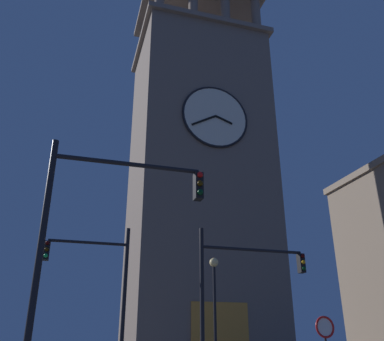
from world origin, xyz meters
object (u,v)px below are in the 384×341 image
Objects in this scene: clocktower at (199,182)px; street_lamp at (215,297)px; traffic_signal_near at (100,284)px; no_horn_sign at (325,334)px; traffic_signal_far at (95,231)px; traffic_signal_mid at (237,286)px.

street_lamp is at bearing 79.10° from clocktower.
traffic_signal_near is 2.22× the size of no_horn_sign.
traffic_signal_far reaches higher than no_horn_sign.
street_lamp is (-0.63, -4.40, 0.04)m from traffic_signal_mid.
traffic_signal_mid reaches higher than no_horn_sign.
street_lamp is 5.82m from no_horn_sign.
clocktower reaches higher than no_horn_sign.
traffic_signal_far is 11.12m from street_lamp.
clocktower is at bearing -115.61° from traffic_signal_far.
traffic_signal_mid is 7.39m from traffic_signal_far.
traffic_signal_near is at bearing -20.48° from no_horn_sign.
traffic_signal_far is (7.47, 15.58, -7.84)m from clocktower.
traffic_signal_mid is at bearing 81.79° from street_lamp.
traffic_signal_far is 2.31× the size of no_horn_sign.
street_lamp is at bearing -160.24° from traffic_signal_near.
clocktower is 5.11× the size of street_lamp.
traffic_signal_mid is at bearing 153.42° from traffic_signal_near.
no_horn_sign is at bearing 96.49° from clocktower.
street_lamp reaches higher than no_horn_sign.
traffic_signal_near is at bearing -95.96° from traffic_signal_far.
street_lamp is (-6.24, -9.19, -0.47)m from traffic_signal_far.
no_horn_sign is (-8.01, 2.99, -1.85)m from traffic_signal_near.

